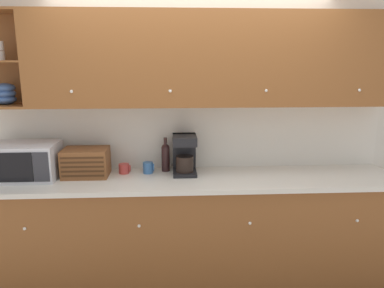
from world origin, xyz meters
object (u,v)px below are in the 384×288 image
(bread_box, at_px, (86,162))
(wine_bottle, at_px, (166,156))
(mug_blue_second, at_px, (148,168))
(coffee_maker, at_px, (184,154))
(mug, at_px, (124,169))
(microwave, at_px, (25,161))

(bread_box, bearing_deg, wine_bottle, 9.22)
(mug_blue_second, distance_m, wine_bottle, 0.19)
(bread_box, distance_m, coffee_maker, 0.87)
(mug, relative_size, coffee_maker, 0.30)
(microwave, height_order, coffee_maker, coffee_maker)
(coffee_maker, bearing_deg, microwave, -176.57)
(microwave, height_order, bread_box, microwave)
(bread_box, relative_size, mug, 3.70)
(mug_blue_second, bearing_deg, microwave, -174.63)
(microwave, height_order, wine_bottle, wine_bottle)
(mug_blue_second, relative_size, coffee_maker, 0.29)
(mug, bearing_deg, coffee_maker, -2.48)
(wine_bottle, relative_size, coffee_maker, 0.89)
(mug_blue_second, bearing_deg, wine_bottle, 21.12)
(mug, xyz_separation_m, coffee_maker, (0.54, -0.02, 0.14))
(microwave, xyz_separation_m, coffee_maker, (1.37, 0.08, 0.03))
(microwave, distance_m, mug_blue_second, 1.06)
(coffee_maker, bearing_deg, bread_box, -177.58)
(mug_blue_second, bearing_deg, coffee_maker, -2.80)
(mug_blue_second, height_order, wine_bottle, wine_bottle)
(wine_bottle, bearing_deg, bread_box, -170.78)
(mug_blue_second, bearing_deg, mug, 177.99)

